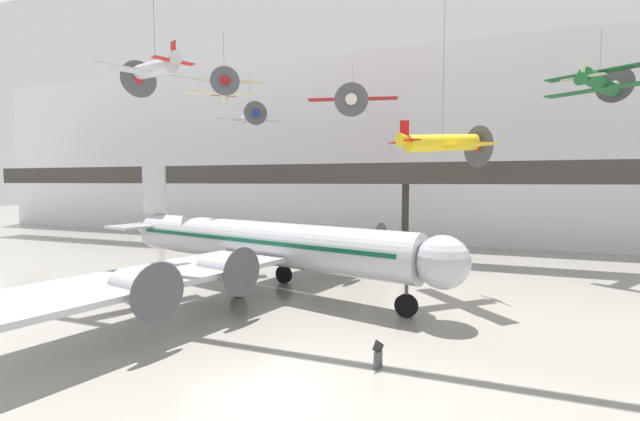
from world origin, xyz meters
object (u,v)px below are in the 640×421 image
at_px(info_sign_pedestal, 378,357).
at_px(suspended_plane_silver_racer, 155,69).
at_px(airliner_silver_main, 258,243).
at_px(suspended_plane_white_twin, 250,117).
at_px(suspended_plane_red_highwing, 353,105).
at_px(suspended_plane_yellow_lowwing, 442,143).
at_px(suspended_plane_cream_biplane, 224,89).
at_px(suspended_plane_green_biplane, 600,82).

bearing_deg(info_sign_pedestal, suspended_plane_silver_racer, -178.68).
relative_size(airliner_silver_main, suspended_plane_white_twin, 5.29).
bearing_deg(suspended_plane_white_twin, suspended_plane_silver_racer, -29.60).
height_order(suspended_plane_white_twin, info_sign_pedestal, suspended_plane_white_twin).
xyz_separation_m(suspended_plane_white_twin, suspended_plane_red_highwing, (12.58, 0.05, 0.68)).
height_order(suspended_plane_yellow_lowwing, suspended_plane_red_highwing, suspended_plane_red_highwing).
bearing_deg(suspended_plane_white_twin, suspended_plane_red_highwing, 46.80).
height_order(airliner_silver_main, suspended_plane_yellow_lowwing, suspended_plane_yellow_lowwing).
bearing_deg(suspended_plane_silver_racer, airliner_silver_main, -126.06).
xyz_separation_m(suspended_plane_red_highwing, info_sign_pedestal, (9.32, -28.14, -15.31)).
height_order(suspended_plane_yellow_lowwing, suspended_plane_silver_racer, suspended_plane_silver_racer).
bearing_deg(info_sign_pedestal, airliner_silver_main, 160.66).
xyz_separation_m(suspended_plane_cream_biplane, suspended_plane_white_twin, (-4.98, 12.94, -0.34)).
relative_size(airliner_silver_main, suspended_plane_cream_biplane, 5.61).
relative_size(suspended_plane_red_highwing, info_sign_pedestal, 7.68).
xyz_separation_m(suspended_plane_silver_racer, suspended_plane_white_twin, (-5.33, 21.65, 0.10)).
height_order(airliner_silver_main, suspended_plane_red_highwing, suspended_plane_red_highwing).
relative_size(suspended_plane_silver_racer, suspended_plane_red_highwing, 0.74).
bearing_deg(suspended_plane_yellow_lowwing, suspended_plane_red_highwing, 82.50).
bearing_deg(suspended_plane_yellow_lowwing, suspended_plane_cream_biplane, 130.13).
relative_size(suspended_plane_white_twin, info_sign_pedestal, 5.12).
xyz_separation_m(suspended_plane_yellow_lowwing, suspended_plane_white_twin, (-23.23, 15.49, 4.99)).
bearing_deg(suspended_plane_red_highwing, suspended_plane_silver_racer, -32.42).
xyz_separation_m(suspended_plane_silver_racer, suspended_plane_red_highwing, (7.26, 21.70, 0.77)).
bearing_deg(airliner_silver_main, suspended_plane_yellow_lowwing, 27.38).
xyz_separation_m(suspended_plane_yellow_lowwing, suspended_plane_silver_racer, (-17.90, -6.16, 4.89)).
xyz_separation_m(suspended_plane_cream_biplane, info_sign_pedestal, (16.93, -15.15, -14.97)).
xyz_separation_m(suspended_plane_yellow_lowwing, suspended_plane_green_biplane, (11.42, 12.41, 5.65)).
distance_m(airliner_silver_main, suspended_plane_red_highwing, 22.34).
height_order(suspended_plane_cream_biplane, suspended_plane_silver_racer, same).
height_order(suspended_plane_cream_biplane, info_sign_pedestal, suspended_plane_cream_biplane).
height_order(suspended_plane_yellow_lowwing, info_sign_pedestal, suspended_plane_yellow_lowwing).
distance_m(airliner_silver_main, info_sign_pedestal, 14.78).
bearing_deg(suspended_plane_yellow_lowwing, info_sign_pedestal, -137.90).
bearing_deg(suspended_plane_white_twin, suspended_plane_yellow_lowwing, 12.88).
height_order(suspended_plane_silver_racer, info_sign_pedestal, suspended_plane_silver_racer).
relative_size(suspended_plane_silver_racer, suspended_plane_green_biplane, 0.87).
relative_size(suspended_plane_cream_biplane, suspended_plane_yellow_lowwing, 0.53).
height_order(airliner_silver_main, suspended_plane_white_twin, suspended_plane_white_twin).
distance_m(airliner_silver_main, suspended_plane_silver_racer, 13.47).
bearing_deg(suspended_plane_yellow_lowwing, airliner_silver_main, 151.60).
bearing_deg(suspended_plane_cream_biplane, suspended_plane_green_biplane, 74.07).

